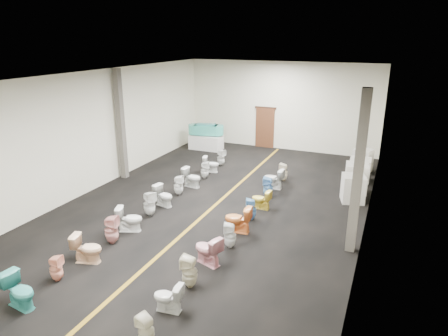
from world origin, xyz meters
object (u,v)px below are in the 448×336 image
Objects in this scene: toilet_right_1 at (168,297)px; toilet_right_10 at (284,172)px; appliance_crate_a at (353,189)px; toilet_right_2 at (190,272)px; toilet_left_3 at (111,230)px; toilet_right_4 at (230,235)px; toilet_right_7 at (261,199)px; toilet_right_8 at (268,187)px; toilet_left_9 at (205,170)px; toilet_right_5 at (238,219)px; toilet_left_4 at (130,219)px; appliance_crate_d at (363,160)px; toilet_left_7 at (178,185)px; toilet_left_2 at (87,248)px; toilet_right_9 at (274,179)px; toilet_left_0 at (20,291)px; appliance_crate_b at (356,178)px; toilet_left_5 at (149,204)px; toilet_right_6 at (251,209)px; toilet_right_3 at (208,250)px; toilet_right_0 at (146,331)px; toilet_left_10 at (211,164)px; appliance_crate_c at (360,170)px; toilet_left_11 at (221,158)px; toilet_left_6 at (164,196)px; toilet_left_8 at (192,177)px; display_table at (206,142)px; bathtub at (206,129)px; toilet_left_1 at (56,268)px.

toilet_right_10 is at bearing 172.72° from toilet_right_1.
appliance_crate_a reaches higher than toilet_right_2.
toilet_left_3 is 7.71m from toilet_right_10.
toilet_right_4 reaches higher than toilet_right_1.
toilet_right_1 is 5.96m from toilet_right_7.
toilet_left_9 is at bearing -115.40° from toilet_right_8.
toilet_left_4 is at bearing -72.54° from toilet_right_5.
toilet_left_7 is (-6.06, -5.58, -0.13)m from appliance_crate_d.
toilet_right_9 is (2.95, 7.13, 0.01)m from toilet_left_2.
toilet_left_0 is 6.05m from toilet_right_5.
toilet_left_5 is (-6.03, -4.94, -0.13)m from appliance_crate_b.
toilet_right_10 is (-0.01, 3.98, 0.01)m from toilet_right_6.
toilet_right_1 is 0.83× the size of toilet_right_3.
toilet_left_7 is 1.11× the size of toilet_right_0.
toilet_left_2 is at bearing -119.23° from appliance_crate_d.
toilet_right_2 is 7.05m from toilet_right_9.
appliance_crate_d reaches higher than toilet_right_2.
toilet_left_9 is 2.97m from toilet_right_9.
appliance_crate_a reaches higher than toilet_left_10.
appliance_crate_c is at bearing 90.00° from appliance_crate_a.
toilet_right_7 is at bearing -123.66° from toilet_left_11.
toilet_left_6 is (-0.01, 0.90, -0.06)m from toilet_left_5.
toilet_left_0 is 9.12m from toilet_left_9.
toilet_right_7 is (0.03, 0.96, -0.02)m from toilet_right_6.
toilet_left_2 is 3.84m from toilet_right_4.
toilet_right_2 reaches higher than toilet_left_6.
toilet_right_7 is (3.18, -0.93, -0.04)m from toilet_left_8.
toilet_right_5 is at bearing -89.50° from toilet_left_4.
toilet_right_3 reaches higher than toilet_right_8.
toilet_left_8 is 1.12× the size of toilet_right_0.
appliance_crate_c reaches higher than toilet_left_3.
toilet_right_0 is at bearing -107.39° from appliance_crate_a.
toilet_left_6 is 1.02× the size of toilet_left_9.
toilet_left_7 is (-0.07, 3.13, -0.01)m from toilet_left_4.
toilet_left_2 is at bearing -80.13° from display_table.
toilet_right_3 is at bearing 174.35° from toilet_right_1.
bathtub is 2.13× the size of toilet_left_5.
toilet_left_2 reaches higher than toilet_right_1.
toilet_right_2 reaches higher than display_table.
bathtub is at bearing -153.02° from toilet_right_5.
bathtub is 2.24× the size of toilet_right_2.
toilet_left_0 is at bearing -63.16° from toilet_right_2.
toilet_right_5 is at bearing -71.10° from bathtub.
toilet_right_2 reaches higher than toilet_right_8.
toilet_left_0 is at bearing 161.45° from toilet_left_2.
toilet_left_11 is (0.01, 9.92, 0.04)m from toilet_left_1.
toilet_right_7 is at bearing 170.65° from toilet_right_2.
toilet_left_11 is at bearing -137.40° from toilet_right_7.
display_table is at bearing 14.73° from toilet_left_10.
toilet_right_3 reaches higher than toilet_right_6.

